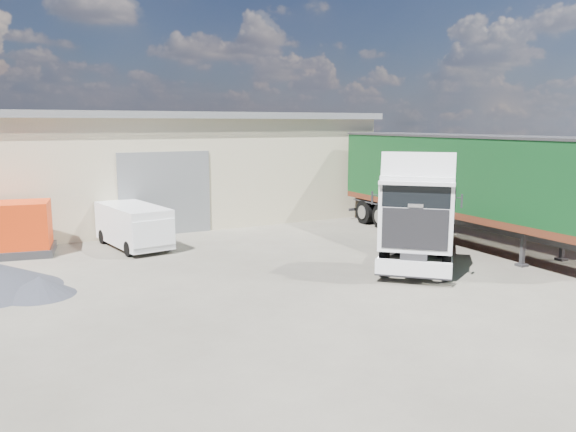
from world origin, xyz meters
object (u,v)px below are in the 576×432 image
tractor_unit (418,220)px  orange_skip (7,233)px  panel_van (135,226)px  box_trailer (459,177)px

tractor_unit → orange_skip: (-11.92, 8.51, -0.80)m
tractor_unit → orange_skip: bearing=-171.6°
panel_van → box_trailer: bearing=-30.6°
box_trailer → tractor_unit: bearing=-146.0°
panel_van → orange_skip: size_ratio=1.23×
box_trailer → panel_van: bearing=160.5°
tractor_unit → panel_van: bearing=178.5°
orange_skip → panel_van: bearing=-1.5°
tractor_unit → panel_van: size_ratio=1.34×
tractor_unit → box_trailer: (4.56, 2.83, 0.99)m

